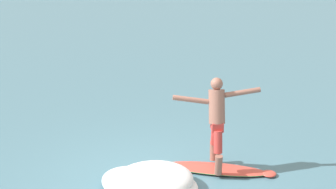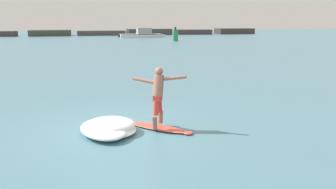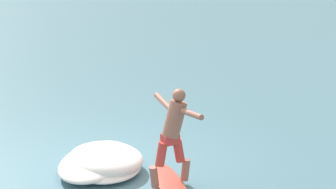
# 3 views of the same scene
# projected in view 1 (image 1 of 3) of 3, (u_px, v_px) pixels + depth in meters

# --- Properties ---
(ground_plane) EXTENTS (200.00, 200.00, 0.00)m
(ground_plane) POSITION_uv_depth(u_px,v_px,m) (152.00, 184.00, 9.54)
(ground_plane) COLOR teal
(surfboard) EXTENTS (1.67, 1.68, 0.21)m
(surfboard) POSITION_uv_depth(u_px,v_px,m) (217.00, 169.00, 9.99)
(surfboard) COLOR #E04E40
(surfboard) RESTS_ON ground
(surfer) EXTENTS (1.37, 0.91, 1.62)m
(surfer) POSITION_uv_depth(u_px,v_px,m) (217.00, 116.00, 9.73)
(surfer) COLOR #976151
(surfer) RESTS_ON surfboard
(wave_foam_at_tail) EXTENTS (1.87, 1.88, 0.19)m
(wave_foam_at_tail) POSITION_uv_depth(u_px,v_px,m) (156.00, 187.00, 9.25)
(wave_foam_at_tail) COLOR white
(wave_foam_at_tail) RESTS_ON ground
(wave_foam_at_nose) EXTENTS (1.55, 2.02, 0.27)m
(wave_foam_at_nose) POSITION_uv_depth(u_px,v_px,m) (147.00, 188.00, 9.14)
(wave_foam_at_nose) COLOR white
(wave_foam_at_nose) RESTS_ON ground
(wave_foam_beside) EXTENTS (1.58, 1.47, 0.40)m
(wave_foam_beside) POSITION_uv_depth(u_px,v_px,m) (153.00, 180.00, 9.26)
(wave_foam_beside) COLOR white
(wave_foam_beside) RESTS_ON ground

